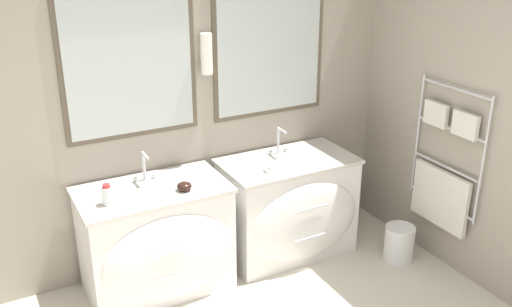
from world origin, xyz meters
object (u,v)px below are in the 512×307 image
waste_bin (399,243)px  amenity_bowl (184,186)px  toiletry_bottle (107,195)px  vanity_right (289,207)px  vanity_left (158,241)px

waste_bin → amenity_bowl: bearing=165.7°
amenity_bowl → waste_bin: bearing=-14.3°
toiletry_bottle → waste_bin: size_ratio=0.50×
toiletry_bottle → waste_bin: (2.14, -0.45, -0.72)m
toiletry_bottle → amenity_bowl: bearing=-4.1°
vanity_right → waste_bin: bearing=-35.4°
toiletry_bottle → amenity_bowl: 0.52m
toiletry_bottle → waste_bin: bearing=-11.9°
amenity_bowl → waste_bin: size_ratio=0.35×
vanity_right → toiletry_bottle: toiletry_bottle is taller
vanity_right → toiletry_bottle: 1.50m
toiletry_bottle → amenity_bowl: toiletry_bottle is taller
amenity_bowl → waste_bin: amenity_bowl is taller
vanity_left → vanity_right: bearing=0.0°
toiletry_bottle → waste_bin: 2.31m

